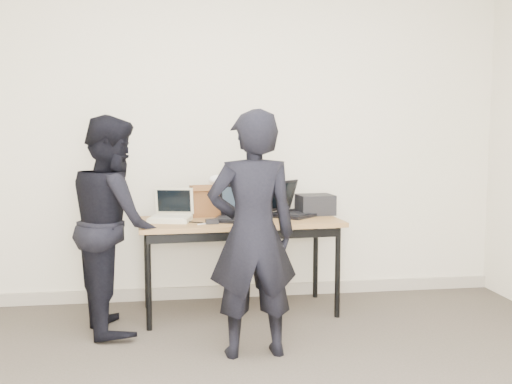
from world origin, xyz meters
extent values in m
cube|color=beige|center=(0.00, 2.27, 1.35)|extent=(4.50, 0.05, 2.70)
cube|color=brown|center=(0.01, 1.83, 0.70)|extent=(1.54, 0.75, 0.03)
cylinder|color=black|center=(-0.66, 1.52, 0.34)|extent=(0.04, 0.04, 0.68)
cylinder|color=black|center=(0.71, 1.61, 0.34)|extent=(0.04, 0.04, 0.68)
cylinder|color=black|center=(-0.70, 2.04, 0.34)|extent=(0.04, 0.04, 0.68)
cylinder|color=black|center=(0.68, 2.14, 0.34)|extent=(0.04, 0.04, 0.68)
cube|color=black|center=(0.03, 1.54, 0.64)|extent=(1.40, 0.11, 0.06)
cube|color=beige|center=(-0.51, 1.81, 0.74)|extent=(0.34, 0.30, 0.03)
cube|color=beige|center=(-0.52, 1.78, 0.76)|extent=(0.26, 0.18, 0.01)
cube|color=beige|center=(-0.48, 1.94, 0.86)|extent=(0.30, 0.11, 0.20)
cube|color=black|center=(-0.48, 1.94, 0.86)|extent=(0.25, 0.09, 0.17)
cube|color=beige|center=(-0.49, 1.93, 0.75)|extent=(0.26, 0.07, 0.02)
cube|color=black|center=(-0.02, 1.75, 0.73)|extent=(0.40, 0.34, 0.02)
cube|color=black|center=(-0.03, 1.72, 0.75)|extent=(0.30, 0.22, 0.01)
cube|color=black|center=(0.03, 1.90, 0.86)|extent=(0.34, 0.17, 0.24)
cube|color=#26333F|center=(0.03, 1.89, 0.86)|extent=(0.29, 0.14, 0.19)
cube|color=black|center=(0.02, 1.87, 0.74)|extent=(0.29, 0.11, 0.02)
cube|color=black|center=(0.48, 1.94, 0.73)|extent=(0.45, 0.45, 0.02)
cube|color=black|center=(0.50, 1.92, 0.75)|extent=(0.32, 0.31, 0.01)
cube|color=black|center=(0.36, 2.07, 0.87)|extent=(0.33, 0.32, 0.25)
cube|color=black|center=(0.37, 2.06, 0.87)|extent=(0.28, 0.26, 0.20)
cube|color=black|center=(0.39, 2.04, 0.74)|extent=(0.26, 0.24, 0.02)
cube|color=brown|center=(-0.17, 2.05, 0.84)|extent=(0.38, 0.21, 0.24)
cube|color=brown|center=(-0.17, 1.99, 0.94)|extent=(0.37, 0.12, 0.07)
cube|color=brown|center=(-0.02, 2.07, 0.82)|extent=(0.03, 0.10, 0.02)
ellipsoid|color=white|center=(-0.14, 2.05, 1.00)|extent=(0.14, 0.11, 0.08)
cube|color=black|center=(0.64, 2.01, 0.80)|extent=(0.30, 0.26, 0.16)
cube|color=black|center=(-0.21, 1.65, 0.74)|extent=(0.10, 0.07, 0.03)
cube|color=black|center=(-0.41, 1.76, 0.72)|extent=(0.28, 0.19, 0.01)
cube|color=silver|center=(-0.20, 1.68, 0.72)|extent=(0.24, 0.17, 0.01)
cube|color=black|center=(0.53, 1.90, 0.72)|extent=(0.13, 0.24, 0.01)
cube|color=black|center=(0.31, 1.84, 0.72)|extent=(0.32, 0.12, 0.01)
cube|color=silver|center=(0.02, 1.70, 0.72)|extent=(0.22, 0.13, 0.01)
cube|color=black|center=(0.15, 2.06, 0.72)|extent=(0.25, 0.06, 0.01)
imported|color=black|center=(-0.01, 0.99, 0.76)|extent=(0.57, 0.39, 1.51)
imported|color=black|center=(-0.90, 1.60, 0.75)|extent=(0.73, 0.85, 1.49)
cube|color=#A19685|center=(0.00, 2.23, 0.05)|extent=(4.50, 0.03, 0.10)
camera|label=1|loc=(-0.47, -2.40, 1.38)|focal=40.00mm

